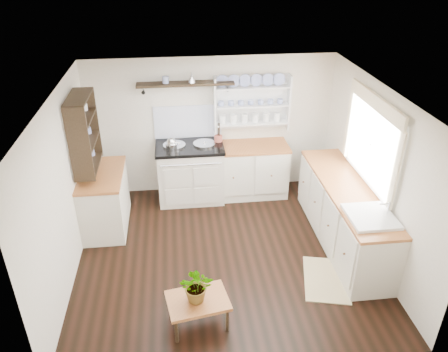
% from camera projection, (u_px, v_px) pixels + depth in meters
% --- Properties ---
extents(floor, '(4.00, 3.80, 0.01)m').
position_uv_depth(floor, '(225.00, 253.00, 6.11)').
color(floor, black).
rests_on(floor, ground).
extents(wall_back, '(4.00, 0.02, 2.30)m').
position_uv_depth(wall_back, '(211.00, 126.00, 7.22)').
color(wall_back, beige).
rests_on(wall_back, ground).
extents(wall_right, '(0.02, 3.80, 2.30)m').
position_uv_depth(wall_right, '(375.00, 173.00, 5.77)').
color(wall_right, beige).
rests_on(wall_right, ground).
extents(wall_left, '(0.02, 3.80, 2.30)m').
position_uv_depth(wall_left, '(64.00, 191.00, 5.35)').
color(wall_left, beige).
rests_on(wall_left, ground).
extents(ceiling, '(4.00, 3.80, 0.01)m').
position_uv_depth(ceiling, '(225.00, 95.00, 5.01)').
color(ceiling, white).
rests_on(ceiling, wall_back).
extents(window, '(0.08, 1.55, 1.22)m').
position_uv_depth(window, '(372.00, 140.00, 5.70)').
color(window, white).
rests_on(window, wall_right).
extents(aga_cooker, '(1.09, 0.75, 1.00)m').
position_uv_depth(aga_cooker, '(190.00, 172.00, 7.20)').
color(aga_cooker, beige).
rests_on(aga_cooker, floor).
extents(back_cabinets, '(1.27, 0.63, 0.90)m').
position_uv_depth(back_cabinets, '(249.00, 169.00, 7.35)').
color(back_cabinets, beige).
rests_on(back_cabinets, floor).
extents(right_cabinets, '(0.62, 2.43, 0.90)m').
position_uv_depth(right_cabinets, '(344.00, 214.00, 6.15)').
color(right_cabinets, beige).
rests_on(right_cabinets, floor).
extents(belfast_sink, '(0.55, 0.60, 0.45)m').
position_uv_depth(belfast_sink, '(369.00, 225.00, 5.34)').
color(belfast_sink, white).
rests_on(belfast_sink, right_cabinets).
extents(left_cabinets, '(0.62, 1.13, 0.90)m').
position_uv_depth(left_cabinets, '(105.00, 199.00, 6.50)').
color(left_cabinets, beige).
rests_on(left_cabinets, floor).
extents(plate_rack, '(1.20, 0.22, 0.90)m').
position_uv_depth(plate_rack, '(251.00, 102.00, 7.06)').
color(plate_rack, white).
rests_on(plate_rack, wall_back).
extents(high_shelf, '(1.50, 0.29, 0.16)m').
position_uv_depth(high_shelf, '(186.00, 84.00, 6.71)').
color(high_shelf, black).
rests_on(high_shelf, wall_back).
extents(left_shelving, '(0.28, 0.80, 1.05)m').
position_uv_depth(left_shelving, '(84.00, 132.00, 5.96)').
color(left_shelving, black).
rests_on(left_shelving, wall_left).
extents(kettle, '(0.19, 0.19, 0.23)m').
position_uv_depth(kettle, '(172.00, 145.00, 6.81)').
color(kettle, silver).
rests_on(kettle, aga_cooker).
extents(utensil_crock, '(0.13, 0.13, 0.15)m').
position_uv_depth(utensil_crock, '(218.00, 140.00, 7.11)').
color(utensil_crock, '#A54B3C').
rests_on(utensil_crock, back_cabinets).
extents(center_table, '(0.74, 0.58, 0.36)m').
position_uv_depth(center_table, '(198.00, 302.00, 4.85)').
color(center_table, brown).
rests_on(center_table, floor).
extents(potted_plant, '(0.40, 0.35, 0.41)m').
position_uv_depth(potted_plant, '(197.00, 286.00, 4.73)').
color(potted_plant, '#3F7233').
rests_on(potted_plant, center_table).
extents(floor_rug, '(0.73, 0.96, 0.02)m').
position_uv_depth(floor_rug, '(326.00, 279.00, 5.63)').
color(floor_rug, '#9E8C5C').
rests_on(floor_rug, floor).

